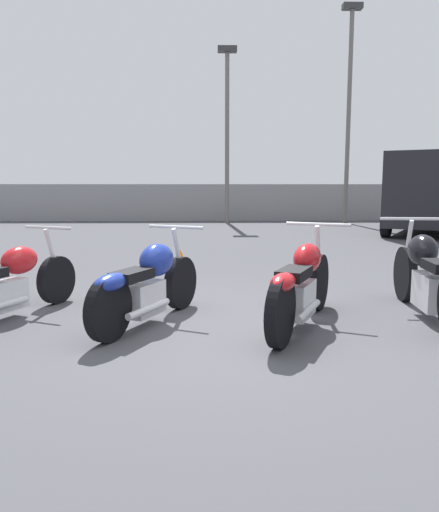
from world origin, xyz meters
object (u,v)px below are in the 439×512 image
traffic_cone_near (180,260)px  parked_van (434,190)px  light_pole_left (227,119)px  motorcycle_slot_3 (428,277)px  motorcycle_slot_1 (148,283)px  light_pole_right (349,97)px  motorcycle_slot_2 (302,285)px  motorcycle_slot_0 (4,283)px

traffic_cone_near → parked_van: bearing=41.5°
light_pole_left → motorcycle_slot_3: bearing=-83.5°
motorcycle_slot_3 → traffic_cone_near: (-2.79, 3.08, -0.27)m
motorcycle_slot_1 → traffic_cone_near: (0.16, 3.23, -0.25)m
light_pole_right → motorcycle_slot_3: bearing=-102.0°
motorcycle_slot_2 → light_pole_left: bearing=115.9°
motorcycle_slot_2 → light_pole_right: bearing=98.1°
motorcycle_slot_2 → traffic_cone_near: motorcycle_slot_2 is taller
motorcycle_slot_1 → parked_van: size_ratio=0.36×
light_pole_left → traffic_cone_near: (-1.21, -10.73, -3.68)m
light_pole_left → light_pole_right: 4.54m
light_pole_right → traffic_cone_near: 12.75m
light_pole_left → motorcycle_slot_2: light_pole_left is taller
light_pole_right → motorcycle_slot_2: (-4.29, -13.91, -4.18)m
motorcycle_slot_0 → motorcycle_slot_3: bearing=23.4°
light_pole_left → motorcycle_slot_3: 14.32m
light_pole_left → motorcycle_slot_2: bearing=-89.3°
motorcycle_slot_0 → motorcycle_slot_2: 3.10m
motorcycle_slot_0 → traffic_cone_near: 3.47m
motorcycle_slot_0 → motorcycle_slot_1: motorcycle_slot_1 is taller
light_pole_right → motorcycle_slot_2: bearing=-107.2°
motorcycle_slot_3 → parked_van: (4.29, 9.35, 0.82)m
light_pole_right → motorcycle_slot_3: (-2.88, -13.61, -4.16)m
motorcycle_slot_0 → traffic_cone_near: size_ratio=5.48×
parked_van → motorcycle_slot_2: bearing=-90.5°
motorcycle_slot_0 → traffic_cone_near: (1.69, 3.03, -0.21)m
light_pole_left → motorcycle_slot_2: size_ratio=3.27×
parked_van → motorcycle_slot_1: bearing=-97.3°
motorcycle_slot_1 → motorcycle_slot_2: 1.55m
light_pole_right → motorcycle_slot_0: 15.99m
light_pole_left → parked_van: 7.82m
light_pole_right → traffic_cone_near: light_pole_right is taller
light_pole_left → motorcycle_slot_1: bearing=-95.6°
light_pole_right → motorcycle_slot_2: light_pole_right is taller
light_pole_left → motorcycle_slot_3: size_ratio=2.85×
motorcycle_slot_3 → light_pole_right: bearing=83.8°
motorcycle_slot_3 → light_pole_left: bearing=102.3°
motorcycle_slot_0 → parked_van: (8.77, 9.29, 0.88)m
parked_van → light_pole_right: bearing=138.3°
motorcycle_slot_0 → motorcycle_slot_2: motorcycle_slot_2 is taller
traffic_cone_near → light_pole_right: bearing=61.7°
motorcycle_slot_0 → motorcycle_slot_1: 1.54m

